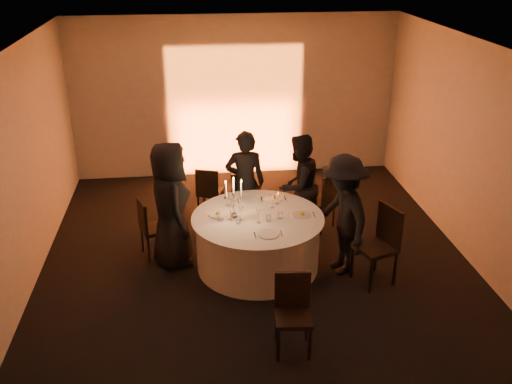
{
  "coord_description": "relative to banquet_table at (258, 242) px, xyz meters",
  "views": [
    {
      "loc": [
        -0.84,
        -6.82,
        4.23
      ],
      "look_at": [
        0.0,
        0.2,
        1.05
      ],
      "focal_mm": 40.0,
      "sensor_mm": 36.0,
      "label": 1
    }
  ],
  "objects": [
    {
      "name": "candelabra",
      "position": [
        -0.32,
        -0.0,
        0.6
      ],
      "size": [
        0.26,
        0.12,
        0.61
      ],
      "color": "silver",
      "rests_on": "banquet_table"
    },
    {
      "name": "plate_back_left",
      "position": [
        -0.05,
        0.53,
        0.39
      ],
      "size": [
        0.36,
        0.3,
        0.01
      ],
      "color": "white",
      "rests_on": "banquet_table"
    },
    {
      "name": "floor",
      "position": [
        0.0,
        0.0,
        -0.38
      ],
      "size": [
        7.0,
        7.0,
        0.0
      ],
      "primitive_type": "plane",
      "color": "black",
      "rests_on": "ground"
    },
    {
      "name": "chair_back_right",
      "position": [
        1.14,
        1.0,
        0.15
      ],
      "size": [
        0.59,
        0.59,
        0.95
      ],
      "rotation": [
        0.0,
        0.0,
        -2.34
      ],
      "color": "black",
      "rests_on": "floor"
    },
    {
      "name": "wall_back",
      "position": [
        0.0,
        3.5,
        1.12
      ],
      "size": [
        7.0,
        0.0,
        7.0
      ],
      "primitive_type": "plane",
      "rotation": [
        1.57,
        0.0,
        0.0
      ],
      "color": "#B7B3AA",
      "rests_on": "floor"
    },
    {
      "name": "guest_right",
      "position": [
        1.11,
        -0.22,
        0.46
      ],
      "size": [
        0.82,
        1.19,
        1.68
      ],
      "primitive_type": "imported",
      "rotation": [
        0.0,
        0.0,
        -1.38
      ],
      "color": "black",
      "rests_on": "floor"
    },
    {
      "name": "banquet_table",
      "position": [
        0.0,
        0.0,
        0.0
      ],
      "size": [
        1.8,
        1.8,
        0.77
      ],
      "color": "black",
      "rests_on": "floor"
    },
    {
      "name": "wine_glass_f",
      "position": [
        0.24,
        0.27,
        0.52
      ],
      "size": [
        0.07,
        0.07,
        0.19
      ],
      "color": "silver",
      "rests_on": "banquet_table"
    },
    {
      "name": "plate_left",
      "position": [
        -0.52,
        0.13,
        0.4
      ],
      "size": [
        0.36,
        0.28,
        0.08
      ],
      "color": "white",
      "rests_on": "banquet_table"
    },
    {
      "name": "wall_front",
      "position": [
        0.0,
        -3.5,
        1.12
      ],
      "size": [
        7.0,
        0.0,
        7.0
      ],
      "primitive_type": "plane",
      "rotation": [
        -1.57,
        0.0,
        0.0
      ],
      "color": "#B7B3AA",
      "rests_on": "floor"
    },
    {
      "name": "chair_front",
      "position": [
        0.18,
        -1.73,
        0.12
      ],
      "size": [
        0.43,
        0.43,
        0.9
      ],
      "rotation": [
        0.0,
        0.0,
        -0.09
      ],
      "color": "black",
      "rests_on": "floor"
    },
    {
      "name": "guest_back_left",
      "position": [
        -0.06,
        1.05,
        0.44
      ],
      "size": [
        0.62,
        0.43,
        1.65
      ],
      "primitive_type": "imported",
      "rotation": [
        0.0,
        0.0,
        3.08
      ],
      "color": "black",
      "rests_on": "floor"
    },
    {
      "name": "tumbler_a",
      "position": [
        0.13,
        -0.14,
        0.43
      ],
      "size": [
        0.07,
        0.07,
        0.09
      ],
      "primitive_type": "cylinder",
      "color": "silver",
      "rests_on": "banquet_table"
    },
    {
      "name": "wine_glass_d",
      "position": [
        -0.38,
        0.41,
        0.52
      ],
      "size": [
        0.07,
        0.07,
        0.19
      ],
      "color": "silver",
      "rests_on": "banquet_table"
    },
    {
      "name": "chair_back_left",
      "position": [
        -0.6,
        1.63,
        0.09
      ],
      "size": [
        0.48,
        0.48,
        0.86
      ],
      "rotation": [
        0.0,
        0.0,
        2.82
      ],
      "color": "black",
      "rests_on": "floor"
    },
    {
      "name": "chair_right",
      "position": [
        1.56,
        -0.53,
        0.22
      ],
      "size": [
        0.6,
        0.6,
        1.06
      ],
      "rotation": [
        0.0,
        0.0,
        -1.21
      ],
      "color": "black",
      "rests_on": "floor"
    },
    {
      "name": "wine_glass_e",
      "position": [
        -0.36,
        -0.03,
        0.52
      ],
      "size": [
        0.07,
        0.07,
        0.19
      ],
      "color": "silver",
      "rests_on": "banquet_table"
    },
    {
      "name": "coffee_cup",
      "position": [
        -0.49,
        -0.05,
        0.42
      ],
      "size": [
        0.11,
        0.11,
        0.07
      ],
      "color": "white",
      "rests_on": "banquet_table"
    },
    {
      "name": "tumbler_c",
      "position": [
        0.3,
        -0.08,
        0.43
      ],
      "size": [
        0.07,
        0.07,
        0.09
      ],
      "primitive_type": "cylinder",
      "color": "silver",
      "rests_on": "banquet_table"
    },
    {
      "name": "wine_glass_b",
      "position": [
        -0.01,
        -0.17,
        0.52
      ],
      "size": [
        0.07,
        0.07,
        0.19
      ],
      "color": "silver",
      "rests_on": "banquet_table"
    },
    {
      "name": "plate_back_right",
      "position": [
        0.29,
        0.54,
        0.4
      ],
      "size": [
        0.36,
        0.27,
        0.08
      ],
      "color": "white",
      "rests_on": "banquet_table"
    },
    {
      "name": "tumbler_b",
      "position": [
        -0.32,
        0.34,
        0.43
      ],
      "size": [
        0.07,
        0.07,
        0.09
      ],
      "primitive_type": "cylinder",
      "color": "silver",
      "rests_on": "banquet_table"
    },
    {
      "name": "uplighter_fixture",
      "position": [
        0.0,
        3.2,
        -0.33
      ],
      "size": [
        0.25,
        0.12,
        0.1
      ],
      "primitive_type": "cube",
      "color": "black",
      "rests_on": "floor"
    },
    {
      "name": "guest_left",
      "position": [
        -1.16,
        0.26,
        0.51
      ],
      "size": [
        0.75,
        0.98,
        1.79
      ],
      "primitive_type": "imported",
      "rotation": [
        0.0,
        0.0,
        1.79
      ],
      "color": "black",
      "rests_on": "floor"
    },
    {
      "name": "ceiling",
      "position": [
        0.0,
        0.0,
        2.62
      ],
      "size": [
        7.0,
        7.0,
        0.0
      ],
      "primitive_type": "plane",
      "rotation": [
        3.14,
        0.0,
        0.0
      ],
      "color": "silver",
      "rests_on": "wall_back"
    },
    {
      "name": "chair_left",
      "position": [
        -1.48,
        0.46,
        0.11
      ],
      "size": [
        0.49,
        0.49,
        0.88
      ],
      "rotation": [
        0.0,
        0.0,
        1.9
      ],
      "color": "black",
      "rests_on": "floor"
    },
    {
      "name": "wine_glass_c",
      "position": [
        -0.23,
        -0.06,
        0.52
      ],
      "size": [
        0.07,
        0.07,
        0.19
      ],
      "color": "silver",
      "rests_on": "banquet_table"
    },
    {
      "name": "wine_glass_a",
      "position": [
        0.32,
        0.38,
        0.52
      ],
      "size": [
        0.07,
        0.07,
        0.19
      ],
      "color": "silver",
      "rests_on": "banquet_table"
    },
    {
      "name": "tumbler_d",
      "position": [
        -0.28,
        -0.16,
        0.43
      ],
      "size": [
        0.07,
        0.07,
        0.09
      ],
      "primitive_type": "cylinder",
      "color": "silver",
      "rests_on": "banquet_table"
    },
    {
      "name": "wall_right",
      "position": [
        3.0,
        0.0,
        1.12
      ],
      "size": [
        0.0,
        7.0,
        7.0
      ],
      "primitive_type": "plane",
      "rotation": [
        1.57,
        0.0,
        -1.57
      ],
      "color": "#B7B3AA",
      "rests_on": "floor"
    },
    {
      "name": "guest_back_right",
      "position": [
        0.73,
        0.91,
        0.41
      ],
      "size": [
        0.98,
        0.96,
        1.6
      ],
      "primitive_type": "imported",
      "rotation": [
        0.0,
        0.0,
        -2.47
      ],
      "color": "black",
      "rests_on": "floor"
    },
    {
      "name": "plate_front",
      "position": [
        0.07,
        -0.52,
        0.39
      ],
      "size": [
        0.36,
        0.27,
        0.01
      ],
      "color": "white",
      "rests_on": "banquet_table"
    },
    {
      "name": "plate_right",
      "position": [
        0.6,
        -0.03,
        0.4
      ],
      "size": [
        0.36,
        0.25,
        0.08
      ],
      "color": "white",
      "rests_on": "banquet_table"
    },
    {
      "name": "wall_left",
      "position": [
        -3.0,
        0.0,
        1.12
      ],
      "size": [
        0.0,
        7.0,
        7.0
      ],
      "primitive_type": "plane",
      "rotation": [
        1.57,
        0.0,
        1.57
      ],
      "color": "#B7B3AA",
      "rests_on": "floor"
    }
  ]
}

